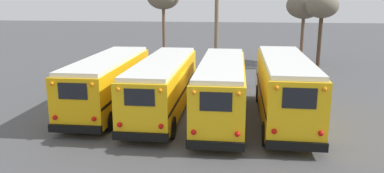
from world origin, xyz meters
The scene contains 9 objects.
ground_plane centered at (0.00, 0.00, 0.00)m, with size 160.00×160.00×0.00m, color #4C4C4F.
school_bus_0 centered at (-4.83, 0.87, 1.64)m, with size 2.63×9.81×3.02m.
school_bus_1 centered at (-1.61, 0.59, 1.64)m, with size 2.51×10.52×3.00m.
school_bus_2 centered at (1.61, -0.15, 1.68)m, with size 2.45×10.12×3.10m.
school_bus_3 centered at (4.83, -0.07, 1.81)m, with size 2.55×9.78×3.32m.
utility_pole centered at (0.56, 12.96, 4.77)m, with size 1.80×0.33×9.31m.
bare_tree_0 centered at (9.80, 16.16, 5.43)m, with size 2.87×2.87×6.61m.
bare_tree_1 centered at (8.63, 18.53, 5.49)m, with size 3.40×3.40×6.81m.
fence_line centered at (0.00, 7.56, 0.99)m, with size 17.72×0.06×1.42m.
Camera 1 is at (2.37, -19.14, 6.28)m, focal length 35.00 mm.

